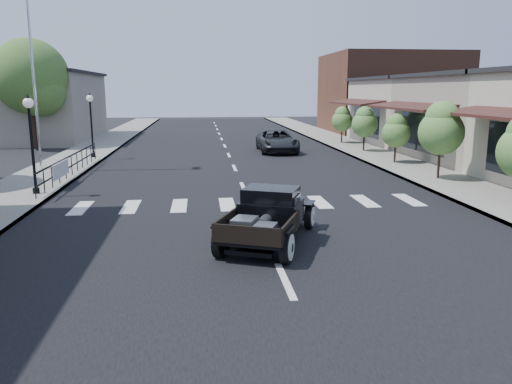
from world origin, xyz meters
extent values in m
plane|color=black|center=(0.00, 0.00, 0.00)|extent=(120.00, 120.00, 0.00)
cube|color=black|center=(0.00, 15.00, 0.01)|extent=(14.00, 80.00, 0.02)
cube|color=gray|center=(-8.50, 15.00, 0.07)|extent=(3.00, 80.00, 0.15)
cube|color=gray|center=(8.50, 15.00, 0.07)|extent=(3.00, 80.00, 0.15)
cube|color=gray|center=(-15.00, 28.00, 2.50)|extent=(10.00, 12.00, 5.00)
cube|color=#A19787|center=(15.00, 13.00, 2.25)|extent=(10.00, 9.00, 4.50)
cube|color=#B6AB9A|center=(15.00, 22.00, 2.25)|extent=(10.00, 9.00, 4.50)
cube|color=brown|center=(15.50, 32.00, 3.50)|extent=(11.00, 10.00, 7.00)
cylinder|color=silver|center=(-9.20, 12.00, 6.32)|extent=(0.12, 0.12, 12.34)
imported|color=black|center=(3.09, 18.30, 0.68)|extent=(2.31, 4.92, 1.36)
camera|label=1|loc=(-1.64, -12.42, 3.82)|focal=35.00mm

